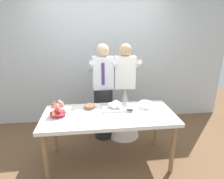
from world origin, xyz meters
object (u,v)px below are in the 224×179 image
Objects in this scene: dessert_table at (109,119)px; plate_stack at (146,105)px; person_groom at (103,98)px; person_bride at (124,106)px; main_cake_tray at (116,106)px; round_cake at (90,107)px; cupcake_stand at (58,110)px.

plate_stack is at bearing 15.24° from dessert_table.
person_bride is (0.37, 0.00, -0.16)m from person_groom.
dessert_table is 1.08× the size of person_bride.
plate_stack is at bearing -1.48° from main_cake_tray.
round_cake is 0.14× the size of person_bride.
dessert_table is at bearing -116.19° from person_bride.
plate_stack is 0.12× the size of person_groom.
cupcake_stand is 0.53× the size of main_cake_tray.
plate_stack is at bearing -68.18° from person_bride.
cupcake_stand is at bearing -169.98° from main_cake_tray.
dessert_table is 0.59m from plate_stack.
plate_stack reaches higher than round_cake.
plate_stack is 0.80× the size of round_cake.
plate_stack is at bearing -3.47° from round_cake.
round_cake is 0.55m from person_groom.
plate_stack is at bearing -42.83° from person_groom.
person_groom is 1.00× the size of person_bride.
main_cake_tray reaches higher than round_cake.
cupcake_stand is at bearing -156.90° from round_cake.
cupcake_stand is at bearing -134.18° from person_groom.
person_groom reaches higher than main_cake_tray.
main_cake_tray is (0.80, 0.14, -0.05)m from cupcake_stand.
dessert_table is 7.83× the size of cupcake_stand.
main_cake_tray is 1.80× the size of round_cake.
main_cake_tray reaches higher than plate_stack.
main_cake_tray is at bearing -74.84° from person_groom.
person_groom is at bearing -179.88° from person_bride.
person_bride is (1.02, 0.67, -0.28)m from cupcake_stand.
person_bride is at bearing 111.82° from plate_stack.
person_groom is (-0.03, 0.70, 0.05)m from dessert_table.
person_bride reaches higher than round_cake.
cupcake_stand is 0.46m from round_cake.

